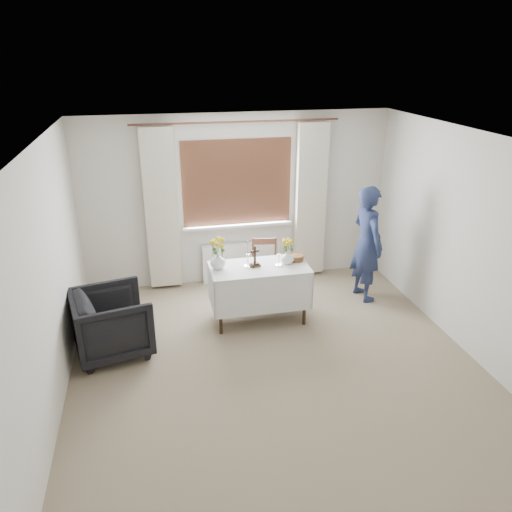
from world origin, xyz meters
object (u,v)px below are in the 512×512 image
(person, at_px, (367,244))
(flower_vase_left, at_px, (218,261))
(flower_vase_right, at_px, (287,257))
(armchair, at_px, (112,323))
(altar_table, at_px, (259,294))
(wooden_cross, at_px, (255,256))
(wooden_chair, at_px, (265,269))

(person, xyz_separation_m, flower_vase_left, (-2.11, -0.28, 0.05))
(flower_vase_right, bearing_deg, armchair, -169.95)
(altar_table, height_order, flower_vase_left, flower_vase_left)
(person, relative_size, flower_vase_left, 7.93)
(flower_vase_right, bearing_deg, wooden_cross, 179.82)
(wooden_cross, bearing_deg, flower_vase_right, -17.00)
(altar_table, height_order, wooden_chair, wooden_chair)
(wooden_chair, xyz_separation_m, wooden_cross, (-0.29, -0.67, 0.49))
(wooden_chair, bearing_deg, person, -5.59)
(altar_table, bearing_deg, wooden_cross, 158.33)
(flower_vase_left, bearing_deg, person, 7.46)
(wooden_chair, xyz_separation_m, flower_vase_right, (0.13, -0.67, 0.44))
(altar_table, relative_size, flower_vase_left, 6.04)
(altar_table, bearing_deg, wooden_chair, 70.76)
(wooden_chair, height_order, person, person)
(wooden_cross, height_order, flower_vase_left, wooden_cross)
(altar_table, distance_m, flower_vase_right, 0.60)
(armchair, relative_size, person, 0.52)
(flower_vase_right, bearing_deg, wooden_chair, 101.27)
(wooden_chair, bearing_deg, altar_table, -100.27)
(armchair, bearing_deg, wooden_chair, -75.11)
(altar_table, xyz_separation_m, armchair, (-1.81, -0.37, 0.00))
(person, bearing_deg, wooden_cross, 91.64)
(altar_table, relative_size, person, 0.76)
(armchair, xyz_separation_m, flower_vase_left, (1.30, 0.42, 0.48))
(altar_table, relative_size, wooden_chair, 1.51)
(wooden_cross, bearing_deg, person, -6.10)
(person, relative_size, flower_vase_right, 9.23)
(flower_vase_left, relative_size, flower_vase_right, 1.16)
(wooden_chair, distance_m, armchair, 2.31)
(person, distance_m, flower_vase_left, 2.13)
(wooden_cross, xyz_separation_m, flower_vase_left, (-0.46, 0.04, -0.03))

